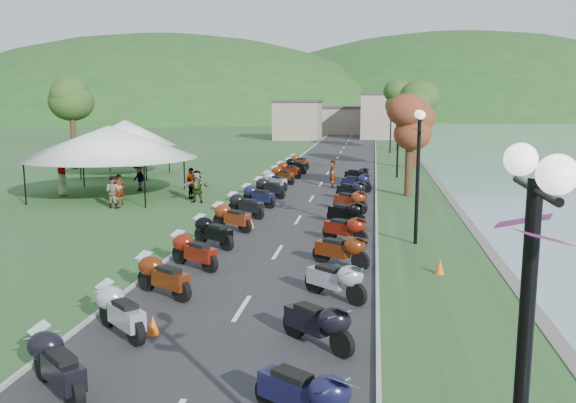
{
  "coord_description": "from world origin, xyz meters",
  "views": [
    {
      "loc": [
        3.35,
        -5.05,
        5.47
      ],
      "look_at": [
        -0.1,
        19.4,
        1.3
      ],
      "focal_mm": 38.0,
      "sensor_mm": 36.0,
      "label": 1
    }
  ],
  "objects_px": {
    "pedestrian_a": "(121,205)",
    "pedestrian_c": "(139,191)",
    "vendor_tent_main": "(110,161)",
    "pedestrian_b": "(114,208)"
  },
  "relations": [
    {
      "from": "pedestrian_a",
      "to": "pedestrian_c",
      "type": "bearing_deg",
      "value": 43.4
    },
    {
      "from": "vendor_tent_main",
      "to": "pedestrian_a",
      "type": "height_order",
      "value": "vendor_tent_main"
    },
    {
      "from": "pedestrian_b",
      "to": "pedestrian_c",
      "type": "bearing_deg",
      "value": -71.5
    },
    {
      "from": "pedestrian_a",
      "to": "pedestrian_c",
      "type": "distance_m",
      "value": 4.9
    },
    {
      "from": "vendor_tent_main",
      "to": "pedestrian_b",
      "type": "height_order",
      "value": "vendor_tent_main"
    },
    {
      "from": "pedestrian_c",
      "to": "vendor_tent_main",
      "type": "bearing_deg",
      "value": -69.88
    },
    {
      "from": "vendor_tent_main",
      "to": "pedestrian_a",
      "type": "distance_m",
      "value": 3.64
    },
    {
      "from": "vendor_tent_main",
      "to": "pedestrian_b",
      "type": "distance_m",
      "value": 4.32
    },
    {
      "from": "vendor_tent_main",
      "to": "pedestrian_c",
      "type": "relative_size",
      "value": 3.97
    },
    {
      "from": "pedestrian_a",
      "to": "pedestrian_b",
      "type": "xyz_separation_m",
      "value": [
        0.01,
        -0.89,
        0.0
      ]
    }
  ]
}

